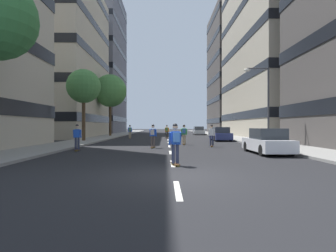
% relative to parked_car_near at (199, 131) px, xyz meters
% --- Properties ---
extents(ground_plane, '(191.51, 191.51, 0.00)m').
position_rel_parked_car_near_xyz_m(ground_plane, '(-5.80, -9.14, -0.70)').
color(ground_plane, black).
extents(sidewalk_left, '(3.58, 87.78, 0.14)m').
position_rel_parked_car_near_xyz_m(sidewalk_left, '(-14.59, -5.15, -0.63)').
color(sidewalk_left, gray).
rests_on(sidewalk_left, ground_plane).
extents(sidewalk_right, '(3.58, 87.78, 0.14)m').
position_rel_parked_car_near_xyz_m(sidewalk_right, '(2.99, -5.15, -0.63)').
color(sidewalk_right, gray).
rests_on(sidewalk_right, ground_plane).
extents(lane_markings, '(0.16, 72.20, 0.01)m').
position_rel_parked_car_near_xyz_m(lane_markings, '(-5.80, -8.06, -0.70)').
color(lane_markings, silver).
rests_on(lane_markings, ground_plane).
extents(building_left_mid, '(13.15, 18.14, 22.75)m').
position_rel_parked_car_near_xyz_m(building_left_mid, '(-22.89, -9.52, 10.76)').
color(building_left_mid, '#BCB29E').
rests_on(building_left_mid, ground_plane).
extents(building_left_far, '(13.15, 19.22, 31.33)m').
position_rel_parked_car_near_xyz_m(building_left_far, '(-22.89, 12.87, 15.06)').
color(building_left_far, slate).
rests_on(building_left_far, ground_plane).
extents(building_right_mid, '(13.15, 24.05, 31.19)m').
position_rel_parked_car_near_xyz_m(building_right_mid, '(11.29, -9.52, 14.99)').
color(building_right_mid, '#B2A893').
rests_on(building_right_mid, ground_plane).
extents(building_right_far, '(13.15, 17.01, 27.77)m').
position_rel_parked_car_near_xyz_m(building_right_far, '(11.29, 12.87, 13.28)').
color(building_right_far, '#4C4744').
rests_on(building_right_far, ground_plane).
extents(parked_car_near, '(1.82, 4.40, 1.52)m').
position_rel_parked_car_near_xyz_m(parked_car_near, '(0.00, 0.00, 0.00)').
color(parked_car_near, '#B2B7BF').
rests_on(parked_car_near, ground_plane).
extents(parked_car_mid, '(1.82, 4.40, 1.52)m').
position_rel_parked_car_near_xyz_m(parked_car_mid, '(0.00, -19.91, 0.00)').
color(parked_car_mid, navy).
rests_on(parked_car_mid, ground_plane).
extents(parked_car_far, '(1.82, 4.40, 1.52)m').
position_rel_parked_car_near_xyz_m(parked_car_far, '(0.00, -33.84, 0.00)').
color(parked_car_far, silver).
rests_on(parked_car_far, ground_plane).
extents(street_tree_near, '(3.49, 3.49, 7.38)m').
position_rel_parked_car_near_xyz_m(street_tree_near, '(-14.59, -21.77, 5.03)').
color(street_tree_near, '#4C3823').
rests_on(street_tree_near, sidewalk_left).
extents(street_tree_mid, '(4.99, 4.99, 9.40)m').
position_rel_parked_car_near_xyz_m(street_tree_mid, '(-14.59, -8.04, 6.32)').
color(street_tree_mid, '#4C3823').
rests_on(street_tree_mid, sidewalk_left).
extents(streetlamp_right, '(2.13, 0.30, 6.50)m').
position_rel_parked_car_near_xyz_m(streetlamp_right, '(2.26, -27.08, 3.44)').
color(streetlamp_right, '#3F3F44').
rests_on(streetlamp_right, sidewalk_right).
extents(skater_0, '(0.56, 0.92, 1.78)m').
position_rel_parked_car_near_xyz_m(skater_0, '(-7.05, -29.66, 0.32)').
color(skater_0, brown).
rests_on(skater_0, ground_plane).
extents(skater_1, '(0.57, 0.92, 1.78)m').
position_rel_parked_car_near_xyz_m(skater_1, '(-10.83, -13.75, 0.32)').
color(skater_1, brown).
rests_on(skater_1, ground_plane).
extents(skater_2, '(0.57, 0.92, 1.78)m').
position_rel_parked_car_near_xyz_m(skater_2, '(-5.70, -38.71, 0.32)').
color(skater_2, brown).
rests_on(skater_2, ground_plane).
extents(skater_3, '(0.56, 0.92, 1.78)m').
position_rel_parked_car_near_xyz_m(skater_3, '(-2.44, -28.53, 0.29)').
color(skater_3, brown).
rests_on(skater_3, ground_plane).
extents(skater_4, '(0.55, 0.92, 1.78)m').
position_rel_parked_car_near_xyz_m(skater_4, '(-11.99, -31.95, 0.29)').
color(skater_4, brown).
rests_on(skater_4, ground_plane).
extents(skater_5, '(0.55, 0.92, 1.78)m').
position_rel_parked_car_near_xyz_m(skater_5, '(-4.47, -26.13, 0.32)').
color(skater_5, brown).
rests_on(skater_5, ground_plane).
extents(skater_6, '(0.57, 0.92, 1.78)m').
position_rel_parked_car_near_xyz_m(skater_6, '(-5.92, -14.06, 0.32)').
color(skater_6, brown).
rests_on(skater_6, ground_plane).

